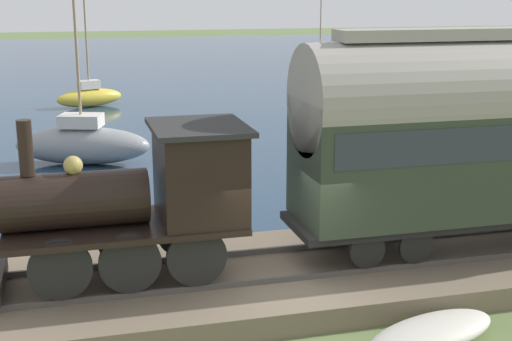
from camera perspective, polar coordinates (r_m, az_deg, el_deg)
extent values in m
plane|color=#607542|center=(14.16, 2.71, -11.23)|extent=(200.00, 200.00, 0.00)
cube|color=navy|center=(56.35, -10.86, 7.81)|extent=(80.00, 80.00, 0.01)
cube|color=#756651|center=(15.09, 1.36, -8.56)|extent=(4.46, 56.00, 0.48)
cube|color=#4C4742|center=(14.26, 2.28, -8.66)|extent=(0.07, 54.88, 0.12)
cube|color=#4C4742|center=(15.70, 0.55, -6.45)|extent=(0.07, 54.88, 0.12)
cylinder|color=black|center=(13.64, -4.76, -6.89)|extent=(0.12, 1.16, 1.16)
cylinder|color=black|center=(15.14, -5.84, -4.75)|extent=(0.12, 1.16, 1.16)
cylinder|color=black|center=(13.50, -10.04, -7.30)|extent=(0.12, 1.16, 1.16)
cylinder|color=black|center=(15.01, -10.58, -5.09)|extent=(0.12, 1.16, 1.16)
cylinder|color=black|center=(13.48, -15.38, -7.65)|extent=(0.12, 1.16, 1.16)
cylinder|color=black|center=(14.99, -15.37, -5.40)|extent=(0.12, 1.16, 1.16)
cube|color=black|center=(14.10, -10.41, -4.36)|extent=(2.11, 4.55, 0.12)
cylinder|color=black|center=(13.89, -14.26, -2.29)|extent=(1.06, 2.73, 1.06)
cylinder|color=black|center=(13.67, -17.96, 1.72)|extent=(0.27, 0.27, 1.04)
sphere|color=tan|center=(13.72, -14.43, 0.40)|extent=(0.36, 0.36, 0.36)
cube|color=black|center=(14.01, -4.54, -0.27)|extent=(2.01, 1.59, 1.76)
cube|color=#282828|center=(13.80, -4.62, 3.48)|extent=(2.21, 1.83, 0.10)
cylinder|color=black|center=(15.13, 12.66, -5.85)|extent=(0.12, 0.76, 0.76)
cylinder|color=black|center=(16.48, 10.11, -4.03)|extent=(0.12, 0.76, 0.76)
cylinder|color=black|center=(14.67, 8.86, -6.30)|extent=(0.12, 0.76, 0.76)
cylinder|color=black|center=(16.07, 6.58, -4.38)|extent=(0.12, 0.76, 0.76)
cube|color=black|center=(16.64, 17.47, -3.20)|extent=(1.96, 8.70, 0.16)
cube|color=#2D3828|center=(16.29, 17.83, 1.39)|extent=(2.18, 8.36, 2.57)
cube|color=#2D333D|center=(16.20, 17.95, 2.94)|extent=(2.21, 7.83, 0.72)
cylinder|color=gray|center=(16.07, 18.17, 5.87)|extent=(2.29, 8.36, 2.29)
cube|color=gray|center=(15.95, 18.53, 10.36)|extent=(0.76, 6.96, 0.24)
ellipsoid|color=gold|center=(39.29, -13.17, 5.69)|extent=(2.32, 3.79, 0.96)
cylinder|color=#9E8460|center=(38.93, -13.48, 11.06)|extent=(0.10, 0.10, 6.41)
cube|color=silver|center=(39.19, -13.23, 6.71)|extent=(1.00, 1.25, 0.45)
ellipsoid|color=#236B42|center=(62.57, 5.14, 9.18)|extent=(1.41, 3.79, 1.22)
cylinder|color=#9E8460|center=(62.36, 5.21, 12.39)|extent=(0.10, 0.10, 5.79)
cube|color=silver|center=(62.50, 5.16, 9.95)|extent=(0.73, 1.17, 0.45)
ellipsoid|color=gray|center=(26.25, -13.71, 1.96)|extent=(3.03, 5.12, 1.35)
cylinder|color=#9E8460|center=(25.70, -14.32, 11.89)|extent=(0.10, 0.10, 7.72)
cube|color=silver|center=(26.08, -13.83, 3.90)|extent=(1.38, 1.69, 0.45)
ellipsoid|color=beige|center=(20.21, 10.39, -2.68)|extent=(1.65, 2.09, 0.55)
ellipsoid|color=beige|center=(23.53, 9.14, -0.31)|extent=(2.38, 3.12, 0.47)
ellipsoid|color=beige|center=(13.23, 13.85, -12.51)|extent=(1.88, 3.00, 0.44)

